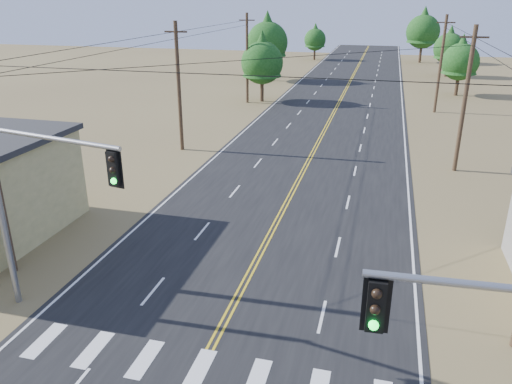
% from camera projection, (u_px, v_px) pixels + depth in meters
% --- Properties ---
extents(road, '(15.00, 200.00, 0.02)m').
position_uv_depth(road, '(305.00, 167.00, 36.56)').
color(road, black).
rests_on(road, ground).
extents(utility_pole_left_mid, '(1.80, 0.30, 10.00)m').
position_uv_depth(utility_pole_left_mid, '(179.00, 86.00, 38.95)').
color(utility_pole_left_mid, '#4C3826').
rests_on(utility_pole_left_mid, ground).
extents(utility_pole_left_far, '(1.80, 0.30, 10.00)m').
position_uv_depth(utility_pole_left_far, '(247.00, 58.00, 56.96)').
color(utility_pole_left_far, '#4C3826').
rests_on(utility_pole_left_far, ground).
extents(utility_pole_right_mid, '(1.80, 0.30, 10.00)m').
position_uv_depth(utility_pole_right_mid, '(465.00, 99.00, 34.04)').
color(utility_pole_right_mid, '#4C3826').
rests_on(utility_pole_right_mid, ground).
extents(utility_pole_right_far, '(1.80, 0.30, 10.00)m').
position_uv_depth(utility_pole_right_far, '(441.00, 64.00, 52.06)').
color(utility_pole_right_far, '#4C3826').
rests_on(utility_pole_right_far, ground).
extents(signal_mast_left, '(6.22, 1.56, 7.52)m').
position_uv_depth(signal_mast_left, '(30.00, 193.00, 17.92)').
color(signal_mast_left, gray).
rests_on(signal_mast_left, ground).
extents(tree_left_near, '(4.88, 4.88, 8.14)m').
position_uv_depth(tree_left_near, '(262.00, 58.00, 57.65)').
color(tree_left_near, '#3F2D1E').
rests_on(tree_left_near, ground).
extents(tree_left_mid, '(5.92, 5.92, 9.86)m').
position_uv_depth(tree_left_mid, '(267.00, 38.00, 71.91)').
color(tree_left_mid, '#3F2D1E').
rests_on(tree_left_mid, ground).
extents(tree_left_far, '(4.17, 4.17, 6.95)m').
position_uv_depth(tree_left_far, '(315.00, 37.00, 96.52)').
color(tree_left_far, '#3F2D1E').
rests_on(tree_left_far, ground).
extents(tree_right_near, '(4.51, 4.51, 7.52)m').
position_uv_depth(tree_right_near, '(461.00, 58.00, 61.29)').
color(tree_right_near, '#3F2D1E').
rests_on(tree_right_near, ground).
extents(tree_right_mid, '(4.61, 4.61, 7.69)m').
position_uv_depth(tree_right_mid, '(450.00, 45.00, 76.11)').
color(tree_right_mid, '#3F2D1E').
rests_on(tree_right_mid, ground).
extents(tree_right_far, '(6.06, 6.06, 10.10)m').
position_uv_depth(tree_right_far, '(423.00, 28.00, 91.81)').
color(tree_right_far, '#3F2D1E').
rests_on(tree_right_far, ground).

